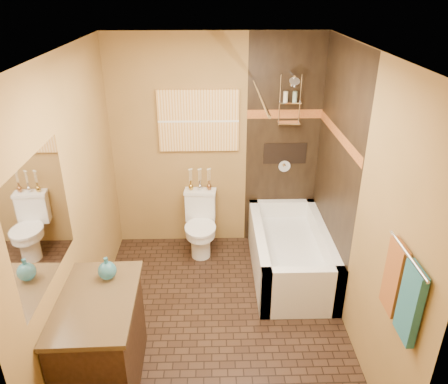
{
  "coord_description": "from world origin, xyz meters",
  "views": [
    {
      "loc": [
        -0.04,
        -3.25,
        2.96
      ],
      "look_at": [
        0.06,
        0.4,
        1.19
      ],
      "focal_mm": 35.0,
      "sensor_mm": 36.0,
      "label": 1
    }
  ],
  "objects_px": {
    "toilet": "(201,224)",
    "vanity": "(101,341)",
    "sunset_painting": "(199,121)",
    "bathtub": "(290,256)"
  },
  "relations": [
    {
      "from": "sunset_painting",
      "to": "vanity",
      "type": "distance_m",
      "value": 2.53
    },
    {
      "from": "toilet",
      "to": "vanity",
      "type": "bearing_deg",
      "value": -105.88
    },
    {
      "from": "toilet",
      "to": "vanity",
      "type": "relative_size",
      "value": 0.76
    },
    {
      "from": "vanity",
      "to": "toilet",
      "type": "bearing_deg",
      "value": 67.52
    },
    {
      "from": "sunset_painting",
      "to": "bathtub",
      "type": "height_order",
      "value": "sunset_painting"
    },
    {
      "from": "toilet",
      "to": "vanity",
      "type": "xyz_separation_m",
      "value": [
        -0.73,
        -1.9,
        0.05
      ]
    },
    {
      "from": "sunset_painting",
      "to": "bathtub",
      "type": "relative_size",
      "value": 0.6
    },
    {
      "from": "sunset_painting",
      "to": "vanity",
      "type": "bearing_deg",
      "value": -108.84
    },
    {
      "from": "bathtub",
      "to": "vanity",
      "type": "bearing_deg",
      "value": -140.52
    },
    {
      "from": "sunset_painting",
      "to": "toilet",
      "type": "height_order",
      "value": "sunset_painting"
    }
  ]
}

